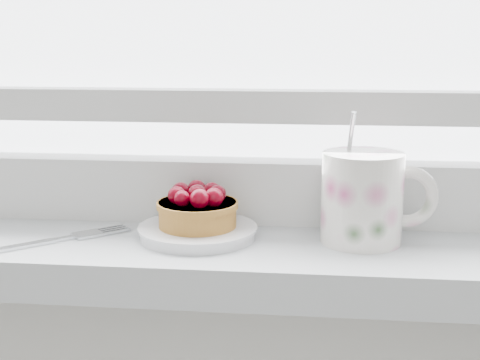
# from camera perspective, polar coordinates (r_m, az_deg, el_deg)

# --- Properties ---
(saucer) EXTENTS (0.12, 0.12, 0.01)m
(saucer) POSITION_cam_1_polar(r_m,az_deg,el_deg) (0.70, -3.62, -4.42)
(saucer) COLOR silver
(saucer) RESTS_ON windowsill
(raspberry_tart) EXTENTS (0.08, 0.08, 0.04)m
(raspberry_tart) POSITION_cam_1_polar(r_m,az_deg,el_deg) (0.69, -3.64, -2.41)
(raspberry_tart) COLOR #935D20
(raspberry_tart) RESTS_ON saucer
(floral_mug) EXTENTS (0.12, 0.09, 0.13)m
(floral_mug) POSITION_cam_1_polar(r_m,az_deg,el_deg) (0.68, 10.63, -1.34)
(floral_mug) COLOR silver
(floral_mug) RESTS_ON windowsill
(fork) EXTENTS (0.15, 0.14, 0.00)m
(fork) POSITION_cam_1_polar(r_m,az_deg,el_deg) (0.70, -16.62, -5.14)
(fork) COLOR silver
(fork) RESTS_ON windowsill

